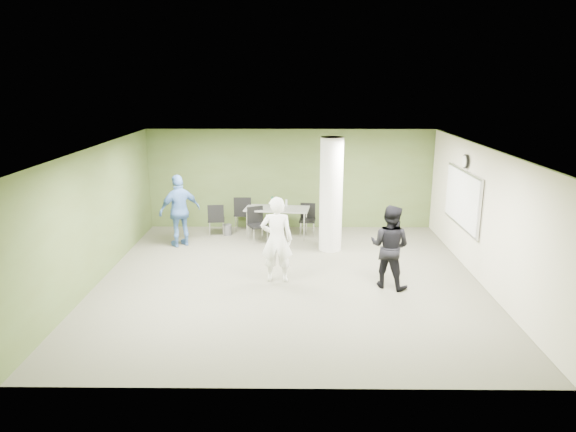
{
  "coord_description": "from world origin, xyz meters",
  "views": [
    {
      "loc": [
        0.08,
        -10.21,
        4.13
      ],
      "look_at": [
        -0.04,
        1.0,
        1.13
      ],
      "focal_mm": 32.0,
      "sensor_mm": 36.0,
      "label": 1
    }
  ],
  "objects_px": {
    "folding_table": "(277,210)",
    "man_black": "(390,247)",
    "chair_back_left": "(216,217)",
    "woman_white": "(277,240)",
    "man_blue": "(180,211)"
  },
  "relations": [
    {
      "from": "folding_table",
      "to": "man_blue",
      "type": "bearing_deg",
      "value": -154.93
    },
    {
      "from": "woman_white",
      "to": "folding_table",
      "type": "bearing_deg",
      "value": -86.49
    },
    {
      "from": "folding_table",
      "to": "man_blue",
      "type": "relative_size",
      "value": 0.96
    },
    {
      "from": "folding_table",
      "to": "chair_back_left",
      "type": "distance_m",
      "value": 1.66
    },
    {
      "from": "folding_table",
      "to": "woman_white",
      "type": "height_order",
      "value": "woman_white"
    },
    {
      "from": "folding_table",
      "to": "man_black",
      "type": "bearing_deg",
      "value": -48.2
    },
    {
      "from": "folding_table",
      "to": "chair_back_left",
      "type": "xyz_separation_m",
      "value": [
        -1.65,
        0.04,
        -0.23
      ]
    },
    {
      "from": "folding_table",
      "to": "chair_back_left",
      "type": "height_order",
      "value": "folding_table"
    },
    {
      "from": "chair_back_left",
      "to": "man_black",
      "type": "bearing_deg",
      "value": 132.03
    },
    {
      "from": "man_blue",
      "to": "chair_back_left",
      "type": "bearing_deg",
      "value": -167.42
    },
    {
      "from": "folding_table",
      "to": "man_black",
      "type": "distance_m",
      "value": 4.17
    },
    {
      "from": "woman_white",
      "to": "man_blue",
      "type": "distance_m",
      "value": 3.45
    },
    {
      "from": "woman_white",
      "to": "man_black",
      "type": "height_order",
      "value": "woman_white"
    },
    {
      "from": "chair_back_left",
      "to": "man_black",
      "type": "xyz_separation_m",
      "value": [
        4.03,
        -3.46,
        0.34
      ]
    },
    {
      "from": "folding_table",
      "to": "man_blue",
      "type": "xyz_separation_m",
      "value": [
        -2.43,
        -0.79,
        0.17
      ]
    }
  ]
}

